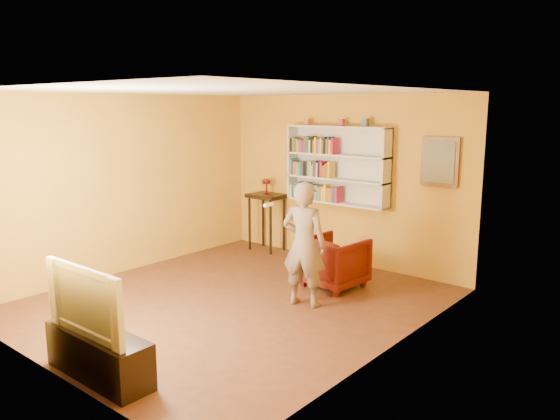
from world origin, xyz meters
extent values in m
cube|color=#4C2918|center=(0.00, 0.00, -0.06)|extent=(5.30, 5.80, 0.12)
cube|color=#C28B24|center=(0.00, 2.52, 1.35)|extent=(5.30, 0.04, 2.70)
cube|color=#C28B24|center=(0.00, -2.52, 1.35)|extent=(5.30, 0.04, 2.70)
cube|color=#C28B24|center=(-2.27, 0.00, 1.35)|extent=(0.04, 5.80, 2.70)
cube|color=#C28B24|center=(2.27, 0.00, 1.35)|extent=(0.04, 5.80, 2.70)
cube|color=white|center=(0.00, 0.00, 2.73)|extent=(5.30, 5.80, 0.06)
cube|color=silver|center=(0.00, 2.48, 1.60)|extent=(1.80, 0.03, 1.20)
cube|color=silver|center=(-0.89, 2.35, 1.60)|extent=(0.03, 0.28, 1.20)
cube|color=silver|center=(0.89, 2.35, 1.60)|extent=(0.03, 0.28, 1.20)
cube|color=silver|center=(0.00, 2.35, 1.00)|extent=(1.80, 0.28, 0.03)
cube|color=silver|center=(0.00, 2.35, 1.38)|extent=(1.80, 0.28, 0.03)
cube|color=silver|center=(0.00, 2.35, 1.76)|extent=(1.80, 0.28, 0.03)
cube|color=silver|center=(0.00, 2.35, 2.20)|extent=(1.80, 0.28, 0.03)
cube|color=beige|center=(-0.84, 2.30, 1.12)|extent=(0.04, 0.16, 0.21)
cube|color=#186E42|center=(-0.80, 2.29, 1.12)|extent=(0.04, 0.14, 0.21)
cube|color=teal|center=(-0.76, 2.30, 1.12)|extent=(0.04, 0.16, 0.21)
cube|color=teal|center=(-0.72, 2.31, 1.15)|extent=(0.02, 0.19, 0.27)
cube|color=#AD6B22|center=(-0.68, 2.30, 1.14)|extent=(0.04, 0.16, 0.26)
cube|color=#AD6B22|center=(-0.63, 2.30, 1.13)|extent=(0.04, 0.16, 0.23)
cube|color=black|center=(-0.59, 2.29, 1.15)|extent=(0.04, 0.15, 0.27)
cube|color=#186E42|center=(-0.54, 2.30, 1.14)|extent=(0.04, 0.16, 0.25)
cube|color=#49246E|center=(-0.49, 2.29, 1.15)|extent=(0.04, 0.14, 0.27)
cube|color=gold|center=(-0.45, 2.29, 1.14)|extent=(0.03, 0.14, 0.25)
cube|color=navy|center=(-0.41, 2.30, 1.14)|extent=(0.04, 0.15, 0.24)
cube|color=#49246E|center=(-0.38, 2.31, 1.14)|extent=(0.03, 0.18, 0.25)
cube|color=teal|center=(-0.33, 2.31, 1.14)|extent=(0.04, 0.17, 0.24)
cube|color=#AD6B22|center=(-0.29, 2.31, 1.14)|extent=(0.02, 0.19, 0.25)
cube|color=teal|center=(-0.26, 2.31, 1.12)|extent=(0.03, 0.19, 0.22)
cube|color=#AD6B22|center=(-0.23, 2.31, 1.13)|extent=(0.02, 0.17, 0.24)
cube|color=gold|center=(-0.19, 2.29, 1.13)|extent=(0.04, 0.14, 0.23)
cube|color=gold|center=(-0.15, 2.29, 1.15)|extent=(0.04, 0.14, 0.27)
cube|color=#AD6B22|center=(-0.10, 2.30, 1.12)|extent=(0.04, 0.16, 0.22)
cube|color=#AD6B22|center=(-0.05, 2.31, 1.12)|extent=(0.04, 0.19, 0.22)
cube|color=#895B18|center=(-0.01, 2.30, 1.14)|extent=(0.02, 0.16, 0.25)
cube|color=navy|center=(0.03, 2.31, 1.13)|extent=(0.04, 0.18, 0.24)
cube|color=#B51B3E|center=(0.07, 2.31, 1.14)|extent=(0.04, 0.19, 0.26)
cube|color=teal|center=(-0.84, 2.31, 1.53)|extent=(0.03, 0.18, 0.26)
cube|color=#49246E|center=(-0.81, 2.29, 1.51)|extent=(0.04, 0.14, 0.23)
cube|color=#AD6B22|center=(-0.77, 2.29, 1.50)|extent=(0.03, 0.15, 0.22)
cube|color=#AD6B22|center=(-0.73, 2.30, 1.50)|extent=(0.04, 0.17, 0.22)
cube|color=teal|center=(-0.69, 2.29, 1.50)|extent=(0.04, 0.14, 0.21)
cube|color=#186E42|center=(-0.64, 2.29, 1.51)|extent=(0.04, 0.15, 0.23)
cube|color=#49246E|center=(-0.59, 2.30, 1.51)|extent=(0.03, 0.16, 0.23)
cube|color=black|center=(-0.56, 2.31, 1.50)|extent=(0.03, 0.19, 0.21)
cube|color=black|center=(-0.52, 2.29, 1.51)|extent=(0.04, 0.15, 0.24)
cube|color=teal|center=(-0.48, 2.31, 1.52)|extent=(0.04, 0.18, 0.25)
cube|color=gold|center=(-0.43, 2.31, 1.52)|extent=(0.03, 0.19, 0.25)
cube|color=gold|center=(-0.40, 2.30, 1.49)|extent=(0.03, 0.16, 0.19)
cube|color=navy|center=(-0.37, 2.30, 1.52)|extent=(0.02, 0.16, 0.26)
cube|color=#49246E|center=(-0.34, 2.30, 1.52)|extent=(0.03, 0.16, 0.25)
cube|color=beige|center=(-0.30, 2.31, 1.51)|extent=(0.03, 0.17, 0.23)
cube|color=black|center=(-0.27, 2.30, 1.52)|extent=(0.04, 0.16, 0.25)
cube|color=#B51B3E|center=(-0.23, 2.31, 1.52)|extent=(0.04, 0.18, 0.25)
cube|color=#895B18|center=(-0.18, 2.30, 1.49)|extent=(0.04, 0.16, 0.19)
cube|color=#895B18|center=(-0.14, 2.31, 1.50)|extent=(0.03, 0.17, 0.22)
cube|color=#895B18|center=(-0.11, 2.30, 1.51)|extent=(0.03, 0.17, 0.24)
cube|color=gold|center=(-0.07, 2.30, 1.53)|extent=(0.03, 0.17, 0.26)
cube|color=black|center=(-0.84, 2.30, 1.89)|extent=(0.04, 0.16, 0.22)
cube|color=#895B18|center=(-0.80, 2.29, 1.90)|extent=(0.03, 0.14, 0.25)
cube|color=#186E42|center=(-0.76, 2.30, 1.89)|extent=(0.04, 0.16, 0.23)
cube|color=#AD6B22|center=(-0.71, 2.31, 1.88)|extent=(0.04, 0.18, 0.22)
cube|color=#AD6B22|center=(-0.67, 2.30, 1.87)|extent=(0.02, 0.15, 0.19)
cube|color=#B51B3E|center=(-0.63, 2.31, 1.88)|extent=(0.04, 0.19, 0.21)
cube|color=navy|center=(-0.59, 2.29, 1.88)|extent=(0.03, 0.15, 0.20)
cube|color=#B51B3E|center=(-0.56, 2.30, 1.91)|extent=(0.03, 0.15, 0.27)
cube|color=#186E42|center=(-0.52, 2.30, 1.90)|extent=(0.03, 0.16, 0.26)
cube|color=#186E42|center=(-0.49, 2.31, 1.91)|extent=(0.02, 0.18, 0.26)
cube|color=beige|center=(-0.45, 2.30, 1.88)|extent=(0.03, 0.17, 0.21)
cube|color=black|center=(-0.41, 2.29, 1.91)|extent=(0.04, 0.14, 0.27)
cube|color=#895B18|center=(-0.38, 2.29, 1.88)|extent=(0.02, 0.15, 0.22)
cube|color=gold|center=(-0.34, 2.31, 1.90)|extent=(0.04, 0.18, 0.25)
cube|color=#B51B3E|center=(-0.30, 2.30, 1.89)|extent=(0.03, 0.16, 0.23)
cube|color=teal|center=(-0.27, 2.30, 1.88)|extent=(0.03, 0.17, 0.22)
cube|color=beige|center=(-0.24, 2.31, 1.90)|extent=(0.03, 0.17, 0.25)
cube|color=#895B18|center=(-0.20, 2.30, 1.88)|extent=(0.03, 0.16, 0.22)
cube|color=black|center=(-0.16, 2.31, 1.91)|extent=(0.04, 0.19, 0.27)
cube|color=#895B18|center=(-0.12, 2.31, 1.89)|extent=(0.03, 0.18, 0.23)
cube|color=navy|center=(-0.09, 2.31, 1.91)|extent=(0.03, 0.18, 0.27)
cube|color=gold|center=(-0.06, 2.31, 1.89)|extent=(0.03, 0.19, 0.22)
cube|color=#B51B3E|center=(-0.02, 2.31, 1.90)|extent=(0.03, 0.18, 0.26)
cube|color=#B57133|center=(-0.59, 2.35, 2.26)|extent=(0.07, 0.07, 0.10)
cube|color=#94314E|center=(0.07, 2.35, 2.27)|extent=(0.08, 0.08, 0.11)
cube|color=#445B71|center=(0.49, 2.35, 2.27)|extent=(0.09, 0.09, 0.12)
cube|color=brown|center=(1.65, 2.46, 1.75)|extent=(0.55, 0.04, 0.70)
cube|color=gray|center=(1.65, 2.44, 1.75)|extent=(0.45, 0.02, 0.58)
cylinder|color=black|center=(-1.64, 2.07, 0.47)|extent=(0.04, 0.04, 0.94)
cylinder|color=black|center=(-1.15, 2.07, 0.47)|extent=(0.04, 0.04, 0.94)
cylinder|color=black|center=(-1.64, 2.43, 0.47)|extent=(0.04, 0.04, 0.94)
cylinder|color=black|center=(-1.15, 2.43, 0.47)|extent=(0.04, 0.04, 0.94)
cube|color=black|center=(-1.40, 2.25, 0.97)|extent=(0.62, 0.47, 0.07)
cylinder|color=maroon|center=(-1.40, 2.25, 1.02)|extent=(0.12, 0.12, 0.02)
cylinder|color=maroon|center=(-1.40, 2.25, 1.10)|extent=(0.03, 0.03, 0.15)
ellipsoid|color=maroon|center=(-1.40, 2.25, 1.23)|extent=(0.16, 0.16, 0.10)
cylinder|color=beige|center=(-1.32, 2.25, 1.22)|extent=(0.01, 0.01, 0.12)
cylinder|color=beige|center=(-1.33, 2.29, 1.22)|extent=(0.01, 0.01, 0.12)
cylinder|color=beige|center=(-1.36, 2.32, 1.22)|extent=(0.01, 0.01, 0.12)
cylinder|color=beige|center=(-1.40, 2.33, 1.22)|extent=(0.01, 0.01, 0.12)
cylinder|color=beige|center=(-1.44, 2.32, 1.22)|extent=(0.01, 0.01, 0.12)
cylinder|color=beige|center=(-1.46, 2.29, 1.22)|extent=(0.01, 0.01, 0.12)
cylinder|color=beige|center=(-1.48, 2.25, 1.22)|extent=(0.01, 0.01, 0.12)
cylinder|color=beige|center=(-1.46, 2.21, 1.22)|extent=(0.01, 0.01, 0.12)
cylinder|color=beige|center=(-1.44, 2.18, 1.22)|extent=(0.01, 0.01, 0.12)
cylinder|color=beige|center=(-1.40, 2.17, 1.22)|extent=(0.01, 0.01, 0.12)
cylinder|color=beige|center=(-1.36, 2.18, 1.22)|extent=(0.01, 0.01, 0.12)
cylinder|color=beige|center=(-1.33, 2.21, 1.22)|extent=(0.01, 0.01, 0.12)
imported|color=#3F0604|center=(0.65, 1.36, 0.36)|extent=(0.84, 0.86, 0.72)
imported|color=#6F5E51|center=(0.77, 0.50, 0.80)|extent=(0.66, 0.52, 1.60)
cube|color=white|center=(0.48, 0.15, 1.32)|extent=(0.04, 0.15, 0.04)
cube|color=black|center=(0.45, -2.25, 0.22)|extent=(1.25, 0.38, 0.45)
imported|color=black|center=(0.45, -2.25, 0.78)|extent=(1.14, 0.16, 0.66)
camera|label=1|loc=(4.82, -4.82, 2.52)|focal=35.00mm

